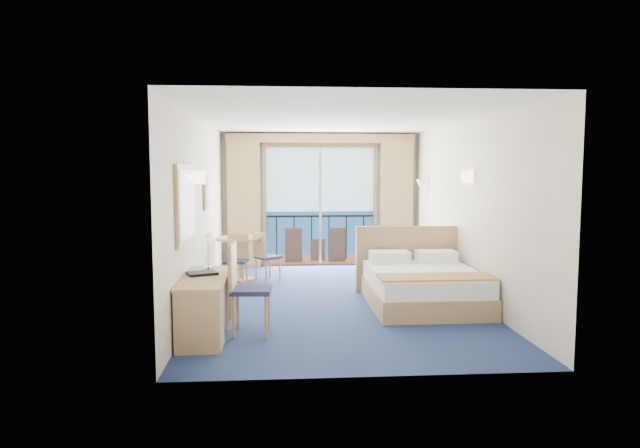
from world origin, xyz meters
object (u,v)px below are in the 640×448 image
(armchair, at_px, (420,259))
(table_chair_b, at_px, (237,256))
(bed, at_px, (422,285))
(floor_lamp, at_px, (421,202))
(round_table, at_px, (240,248))
(desk_chair, at_px, (243,283))
(desk, at_px, (201,311))
(nightstand, at_px, (433,268))
(table_chair_a, at_px, (264,253))

(armchair, distance_m, table_chair_b, 3.23)
(bed, relative_size, floor_lamp, 1.13)
(armchair, relative_size, round_table, 0.95)
(armchair, xyz_separation_m, desk_chair, (-2.94, -3.11, 0.25))
(floor_lamp, height_order, desk, floor_lamp)
(nightstand, relative_size, round_table, 0.67)
(bed, relative_size, table_chair_a, 2.30)
(nightstand, xyz_separation_m, desk, (-3.49, -3.15, 0.11))
(armchair, distance_m, table_chair_a, 2.77)
(bed, relative_size, armchair, 2.46)
(desk, distance_m, table_chair_b, 3.35)
(floor_lamp, distance_m, table_chair_a, 3.21)
(bed, height_order, armchair, bed)
(desk_chair, bearing_deg, table_chair_b, 8.60)
(floor_lamp, bearing_deg, round_table, -168.72)
(floor_lamp, xyz_separation_m, desk_chair, (-3.17, -4.00, -0.72))
(desk, bearing_deg, nightstand, 42.00)
(floor_lamp, xyz_separation_m, round_table, (-3.42, -0.68, -0.76))
(nightstand, relative_size, desk, 0.38)
(desk, height_order, round_table, round_table)
(armchair, relative_size, table_chair_a, 0.94)
(desk_chair, height_order, table_chair_a, desk_chair)
(desk, distance_m, desk_chair, 0.68)
(bed, distance_m, desk_chair, 2.81)
(desk_chair, height_order, round_table, desk_chair)
(round_table, distance_m, table_chair_a, 0.45)
(nightstand, distance_m, floor_lamp, 1.69)
(table_chair_b, bearing_deg, floor_lamp, 26.27)
(bed, distance_m, table_chair_b, 3.24)
(armchair, bearing_deg, desk, 22.24)
(desk, bearing_deg, round_table, 87.10)
(desk_chair, distance_m, round_table, 3.33)
(bed, bearing_deg, nightstand, 69.08)
(table_chair_a, bearing_deg, table_chair_b, 88.57)
(floor_lamp, bearing_deg, armchair, -104.40)
(desk_chair, distance_m, table_chair_b, 2.91)
(floor_lamp, distance_m, table_chair_b, 3.72)
(desk_chair, bearing_deg, bed, -60.45)
(floor_lamp, distance_m, round_table, 3.57)
(nightstand, xyz_separation_m, round_table, (-3.30, 0.63, 0.30))
(desk, relative_size, round_table, 1.77)
(floor_lamp, bearing_deg, desk, -129.00)
(desk, relative_size, table_chair_a, 1.74)
(desk_chair, distance_m, table_chair_a, 3.23)
(floor_lamp, distance_m, desk, 5.82)
(bed, height_order, desk_chair, desk_chair)
(floor_lamp, height_order, table_chair_a, floor_lamp)
(floor_lamp, bearing_deg, desk_chair, -128.36)
(bed, distance_m, desk, 3.40)
(desk, xyz_separation_m, table_chair_b, (0.16, 3.35, 0.10))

